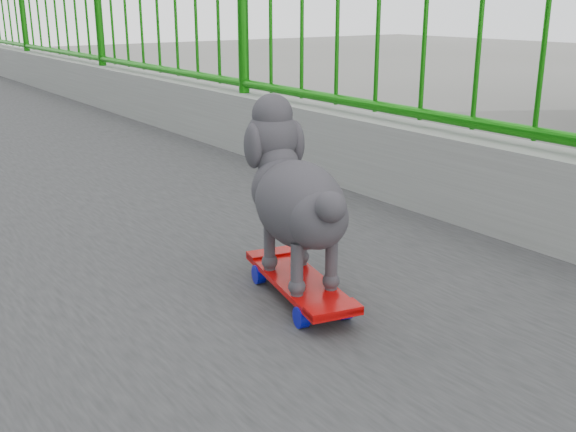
# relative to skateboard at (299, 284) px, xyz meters

# --- Properties ---
(railing) EXTENTS (3.00, 24.00, 1.42)m
(railing) POSITION_rel_skateboard_xyz_m (-0.48, -0.28, 0.17)
(railing) COLOR gray
(railing) RESTS_ON footbridge
(skateboard) EXTENTS (0.23, 0.48, 0.06)m
(skateboard) POSITION_rel_skateboard_xyz_m (0.00, 0.00, 0.00)
(skateboard) COLOR #C70707
(skateboard) RESTS_ON footbridge
(poodle) EXTENTS (0.28, 0.49, 0.42)m
(poodle) POSITION_rel_skateboard_xyz_m (0.01, 0.03, 0.24)
(poodle) COLOR #333035
(poodle) RESTS_ON skateboard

